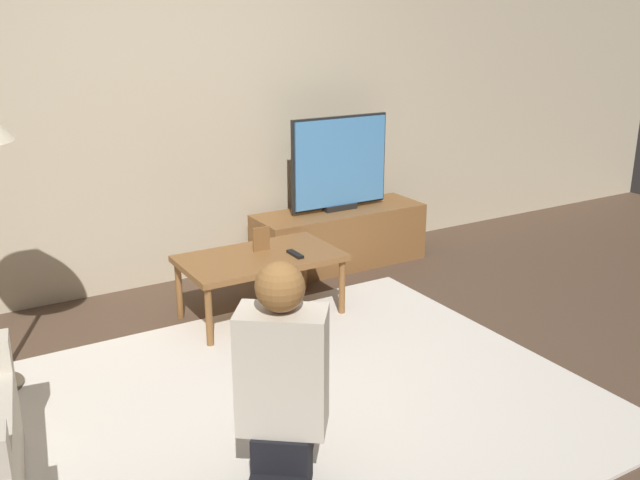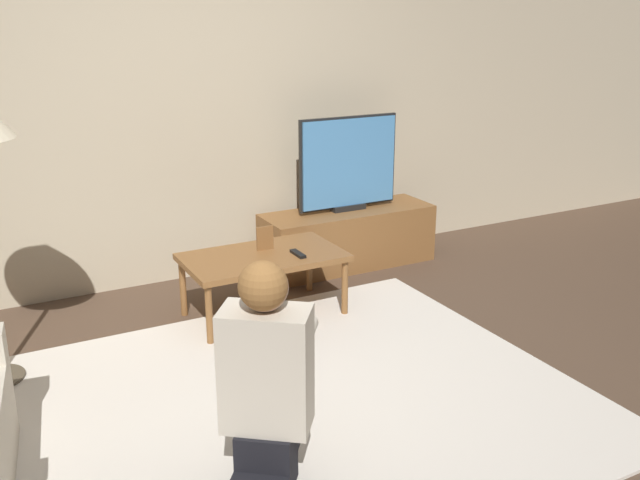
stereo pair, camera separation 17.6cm
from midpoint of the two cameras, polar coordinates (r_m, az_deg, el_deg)
ground_plane at (r=3.53m, az=-0.51°, el=-13.00°), size 10.00×10.00×0.00m
wall_back at (r=4.85m, az=-11.41°, el=11.53°), size 10.00×0.06×2.60m
rug at (r=3.52m, az=-0.51°, el=-12.89°), size 2.70×2.30×0.02m
tv_stand at (r=5.26m, az=3.19°, el=0.18°), size 1.28×0.43×0.42m
tv at (r=5.12m, az=3.28°, el=6.13°), size 0.77×0.08×0.68m
coffee_table at (r=4.34m, az=-3.42°, el=-1.67°), size 0.96×0.56×0.40m
person_kneeling at (r=2.76m, az=-2.53°, el=-11.25°), size 0.68×0.79×0.94m
picture_frame at (r=4.38m, az=-3.29°, el=0.14°), size 0.11×0.01×0.15m
remote at (r=4.30m, az=-0.61°, el=-1.12°), size 0.04×0.15×0.02m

